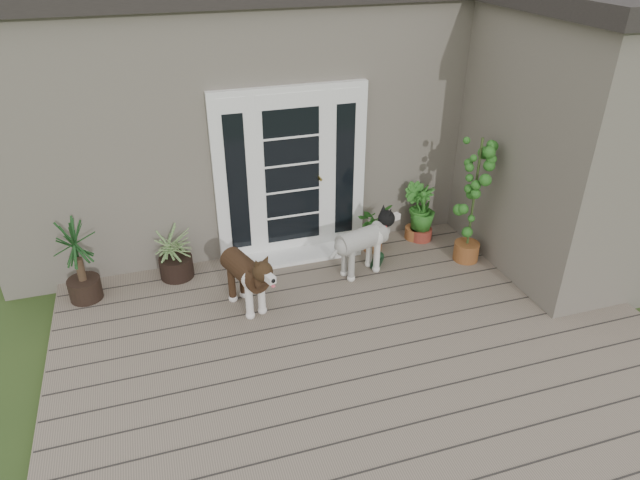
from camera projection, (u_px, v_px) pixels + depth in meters
name	position (u px, v px, depth m)	size (l,w,h in m)	color
deck	(370.00, 356.00, 5.73)	(6.20, 4.60, 0.12)	#6B5B4C
house_main	(268.00, 100.00, 8.52)	(7.40, 4.00, 3.10)	#665E54
house_wing	(569.00, 150.00, 6.67)	(1.60, 2.40, 3.10)	#665E54
door_unit	(291.00, 174.00, 6.94)	(1.90, 0.14, 2.15)	white
door_step	(297.00, 255.00, 7.29)	(1.60, 0.40, 0.05)	white
brindle_dog	(246.00, 280.00, 6.18)	(0.37, 0.86, 0.72)	#402817
white_dog	(361.00, 248.00, 6.80)	(0.36, 0.83, 0.69)	silver
spider_plant	(174.00, 251.00, 6.73)	(0.66, 0.66, 0.71)	#94AB69
yucca	(78.00, 261.00, 6.26)	(0.69, 0.69, 1.00)	black
herb_a	(373.00, 231.00, 7.33)	(0.43, 0.43, 0.55)	#1B5F1B
herb_b	(416.00, 219.00, 7.60)	(0.38, 0.38, 0.58)	#255418
herb_c	(422.00, 218.00, 7.56)	(0.40, 0.40, 0.63)	#27651C
sapling	(474.00, 200.00, 6.84)	(0.49, 0.49, 1.68)	#1A5C1E
clog_left	(343.00, 248.00, 7.41)	(0.15, 0.33, 0.10)	black
clog_right	(377.00, 260.00, 7.13)	(0.15, 0.32, 0.10)	black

